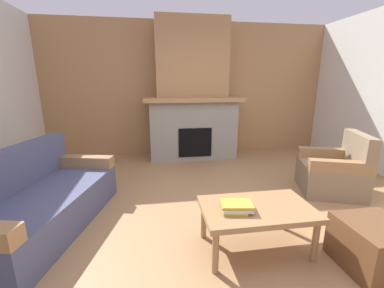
{
  "coord_description": "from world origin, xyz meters",
  "views": [
    {
      "loc": [
        -0.77,
        -2.32,
        1.53
      ],
      "look_at": [
        -0.23,
        1.13,
        0.64
      ],
      "focal_mm": 23.11,
      "sensor_mm": 36.0,
      "label": 1
    }
  ],
  "objects_px": {
    "armchair": "(334,172)",
    "fireplace": "(192,100)",
    "coffee_table": "(257,212)",
    "ottoman": "(374,246)",
    "couch": "(38,203)"
  },
  "relations": [
    {
      "from": "armchair",
      "to": "fireplace",
      "type": "bearing_deg",
      "value": 130.06
    },
    {
      "from": "coffee_table",
      "to": "ottoman",
      "type": "distance_m",
      "value": 0.97
    },
    {
      "from": "fireplace",
      "to": "coffee_table",
      "type": "height_order",
      "value": "fireplace"
    },
    {
      "from": "coffee_table",
      "to": "fireplace",
      "type": "bearing_deg",
      "value": 92.28
    },
    {
      "from": "fireplace",
      "to": "couch",
      "type": "xyz_separation_m",
      "value": [
        -2.0,
        -2.36,
        -0.88
      ]
    },
    {
      "from": "armchair",
      "to": "coffee_table",
      "type": "bearing_deg",
      "value": -147.39
    },
    {
      "from": "fireplace",
      "to": "coffee_table",
      "type": "distance_m",
      "value": 3.14
    },
    {
      "from": "armchair",
      "to": "ottoman",
      "type": "height_order",
      "value": "armchair"
    },
    {
      "from": "couch",
      "to": "fireplace",
      "type": "bearing_deg",
      "value": 49.69
    },
    {
      "from": "armchair",
      "to": "coffee_table",
      "type": "height_order",
      "value": "armchair"
    },
    {
      "from": "armchair",
      "to": "ottoman",
      "type": "relative_size",
      "value": 1.87
    },
    {
      "from": "fireplace",
      "to": "couch",
      "type": "bearing_deg",
      "value": -130.31
    },
    {
      "from": "couch",
      "to": "ottoman",
      "type": "xyz_separation_m",
      "value": [
        3.0,
        -1.06,
        -0.09
      ]
    },
    {
      "from": "fireplace",
      "to": "couch",
      "type": "relative_size",
      "value": 1.39
    },
    {
      "from": "armchair",
      "to": "coffee_table",
      "type": "xyz_separation_m",
      "value": [
        -1.58,
        -1.01,
        0.08
      ]
    }
  ]
}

